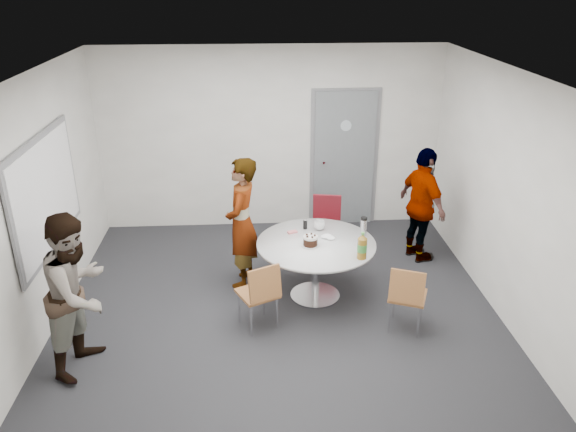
{
  "coord_description": "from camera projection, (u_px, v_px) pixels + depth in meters",
  "views": [
    {
      "loc": [
        -0.25,
        -5.49,
        3.62
      ],
      "look_at": [
        0.12,
        0.25,
        1.1
      ],
      "focal_mm": 35.0,
      "sensor_mm": 36.0,
      "label": 1
    }
  ],
  "objects": [
    {
      "name": "floor",
      "position": [
        279.0,
        312.0,
        6.49
      ],
      "size": [
        5.0,
        5.0,
        0.0
      ],
      "primitive_type": "plane",
      "color": "#232327",
      "rests_on": "ground"
    },
    {
      "name": "ceiling",
      "position": [
        278.0,
        75.0,
        5.4
      ],
      "size": [
        5.0,
        5.0,
        0.0
      ],
      "primitive_type": "plane",
      "rotation": [
        3.14,
        0.0,
        0.0
      ],
      "color": "silver",
      "rests_on": "wall_back"
    },
    {
      "name": "wall_back",
      "position": [
        270.0,
        139.0,
        8.23
      ],
      "size": [
        5.0,
        0.0,
        5.0
      ],
      "primitive_type": "plane",
      "rotation": [
        1.57,
        0.0,
        0.0
      ],
      "color": "beige",
      "rests_on": "floor"
    },
    {
      "name": "wall_left",
      "position": [
        37.0,
        210.0,
        5.8
      ],
      "size": [
        0.0,
        5.0,
        5.0
      ],
      "primitive_type": "plane",
      "rotation": [
        1.57,
        0.0,
        1.57
      ],
      "color": "beige",
      "rests_on": "floor"
    },
    {
      "name": "wall_right",
      "position": [
        508.0,
        199.0,
        6.09
      ],
      "size": [
        0.0,
        5.0,
        5.0
      ],
      "primitive_type": "plane",
      "rotation": [
        1.57,
        0.0,
        -1.57
      ],
      "color": "beige",
      "rests_on": "floor"
    },
    {
      "name": "wall_front",
      "position": [
        297.0,
        350.0,
        3.66
      ],
      "size": [
        5.0,
        0.0,
        5.0
      ],
      "primitive_type": "plane",
      "rotation": [
        -1.57,
        0.0,
        0.0
      ],
      "color": "beige",
      "rests_on": "floor"
    },
    {
      "name": "door",
      "position": [
        344.0,
        159.0,
        8.4
      ],
      "size": [
        1.02,
        0.17,
        2.12
      ],
      "color": "slate",
      "rests_on": "wall_back"
    },
    {
      "name": "whiteboard",
      "position": [
        46.0,
        194.0,
        5.94
      ],
      "size": [
        0.04,
        1.9,
        1.25
      ],
      "color": "slate",
      "rests_on": "wall_left"
    },
    {
      "name": "table",
      "position": [
        319.0,
        250.0,
        6.54
      ],
      "size": [
        1.39,
        1.39,
        1.04
      ],
      "color": "silver",
      "rests_on": "floor"
    },
    {
      "name": "chair_near_left",
      "position": [
        261.0,
        291.0,
        5.98
      ],
      "size": [
        0.52,
        0.54,
        0.81
      ],
      "rotation": [
        0.0,
        0.0,
        0.46
      ],
      "color": "brown",
      "rests_on": "floor"
    },
    {
      "name": "chair_near_right",
      "position": [
        407.0,
        293.0,
        5.95
      ],
      "size": [
        0.5,
        0.52,
        0.8
      ],
      "rotation": [
        0.0,
        0.0,
        -0.39
      ],
      "color": "brown",
      "rests_on": "floor"
    },
    {
      "name": "chair_far",
      "position": [
        326.0,
        220.0,
        7.63
      ],
      "size": [
        0.47,
        0.5,
        0.84
      ],
      "rotation": [
        0.0,
        0.0,
        2.96
      ],
      "color": "maroon",
      "rests_on": "floor"
    },
    {
      "name": "person_main",
      "position": [
        242.0,
        223.0,
        6.77
      ],
      "size": [
        0.51,
        0.67,
        1.64
      ],
      "primitive_type": "imported",
      "rotation": [
        0.0,
        0.0,
        -1.78
      ],
      "color": "#A5C6EA",
      "rests_on": "floor"
    },
    {
      "name": "person_left",
      "position": [
        78.0,
        293.0,
        5.33
      ],
      "size": [
        0.82,
        0.94,
        1.63
      ],
      "primitive_type": "imported",
      "rotation": [
        0.0,
        0.0,
        1.28
      ],
      "color": "white",
      "rests_on": "floor"
    },
    {
      "name": "person_right",
      "position": [
        422.0,
        205.0,
        7.39
      ],
      "size": [
        0.66,
        0.99,
        1.56
      ],
      "primitive_type": "imported",
      "rotation": [
        0.0,
        0.0,
        1.9
      ],
      "color": "black",
      "rests_on": "floor"
    }
  ]
}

